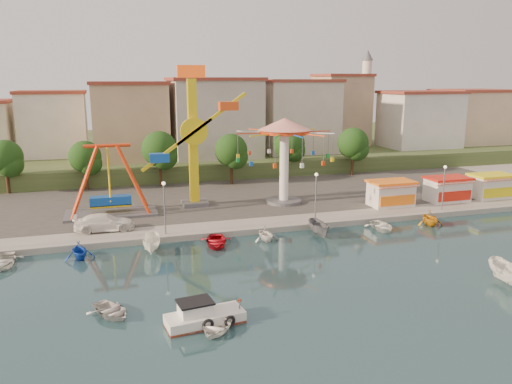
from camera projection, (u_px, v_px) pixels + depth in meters
name	position (u px, v px, depth m)	size (l,w,h in m)	color
ground	(287.00, 280.00, 39.52)	(200.00, 200.00, 0.00)	#143239
quay_deck	(178.00, 159.00, 97.35)	(200.00, 100.00, 0.60)	#9E998E
asphalt_pad	(211.00, 192.00, 67.40)	(90.00, 28.00, 0.01)	#4C4944
hill_terrace	(174.00, 149.00, 101.75)	(200.00, 60.00, 3.00)	#384C26
pirate_ship_ride	(109.00, 181.00, 55.58)	(10.00, 5.00, 8.00)	#59595E
kamikaze_tower	(197.00, 141.00, 58.66)	(8.39, 3.10, 16.50)	#59595E
wave_swinger	(284.00, 141.00, 59.98)	(11.60, 11.60, 10.40)	#59595E
booth_left	(391.00, 193.00, 59.84)	(5.40, 3.78, 3.08)	white
booth_mid	(447.00, 189.00, 62.06)	(5.40, 3.78, 3.08)	white
booth_right	(491.00, 186.00, 63.91)	(5.40, 3.78, 3.08)	white
lamp_post_1	(165.00, 209.00, 48.73)	(0.14, 0.14, 5.00)	#59595E
lamp_post_2	(316.00, 198.00, 53.21)	(0.14, 0.14, 5.00)	#59595E
lamp_post_3	(443.00, 189.00, 57.68)	(0.14, 0.14, 5.00)	#59595E
tree_0	(5.00, 157.00, 65.56)	(4.60, 4.60, 7.19)	#382314
tree_1	(85.00, 157.00, 67.73)	(4.35, 4.35, 6.80)	#382314
tree_2	(159.00, 149.00, 69.96)	(5.02, 5.02, 7.85)	#382314
tree_3	(231.00, 150.00, 71.49)	(4.68, 4.68, 7.32)	#382314
tree_4	(289.00, 144.00, 77.04)	(4.86, 4.86, 7.60)	#382314
tree_5	(353.00, 143.00, 78.15)	(4.83, 4.83, 7.54)	#382314
building_1	(52.00, 131.00, 79.91)	(12.33, 9.01, 8.63)	silver
building_2	(135.00, 121.00, 83.84)	(11.95, 9.28, 11.23)	tan
building_3	(220.00, 127.00, 84.97)	(12.59, 10.50, 9.20)	beige
building_4	(287.00, 123.00, 91.91)	(10.75, 9.23, 9.24)	beige
building_5	(357.00, 117.00, 93.67)	(12.77, 10.96, 11.21)	tan
building_6	(416.00, 113.00, 95.38)	(8.23, 8.98, 12.36)	silver
building_7	(451.00, 119.00, 103.71)	(11.59, 10.93, 8.76)	beige
minaret	(366.00, 94.00, 97.23)	(2.80, 2.80, 18.00)	silver
cabin_motorboat	(203.00, 317.00, 32.34)	(5.27, 2.55, 1.79)	white
rowboat_a	(111.00, 311.00, 33.52)	(2.48, 3.48, 0.72)	silver
rowboat_b	(217.00, 323.00, 31.74)	(2.74, 3.84, 0.79)	white
skiff	(509.00, 274.00, 38.40)	(1.72, 4.58, 1.77)	white
van	(104.00, 222.00, 50.17)	(2.39, 5.87, 1.70)	white
moored_boat_0	(3.00, 261.00, 42.38)	(2.97, 4.16, 0.86)	silver
moored_boat_1	(79.00, 250.00, 44.03)	(2.55, 2.96, 1.56)	#1441B6
moored_boat_2	(152.00, 244.00, 45.80)	(1.52, 4.05, 1.56)	white
moored_boat_3	(216.00, 241.00, 47.56)	(2.98, 4.17, 0.86)	red
moored_boat_4	(266.00, 234.00, 48.89)	(2.41, 2.80, 1.47)	white
moored_boat_5	(320.00, 228.00, 50.48)	(1.52, 4.03, 1.56)	slate
moored_boat_6	(382.00, 226.00, 52.57)	(2.74, 3.84, 0.80)	white
moored_boat_7	(430.00, 218.00, 54.11)	(2.74, 3.18, 1.68)	orange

